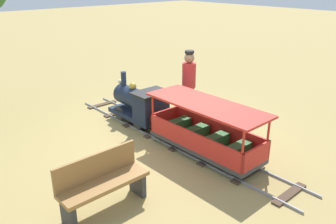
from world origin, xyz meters
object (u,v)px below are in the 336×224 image
Objects in this scene: passenger_car at (205,134)px; conductor_person at (189,81)px; locomotive at (140,104)px; park_bench at (103,183)px.

conductor_person reaches higher than passenger_car.
passenger_car is at bearing -90.00° from locomotive.
locomotive reaches higher than park_bench.
locomotive is at bearing 90.00° from passenger_car.
conductor_person is (0.92, 1.35, 0.53)m from passenger_car.
conductor_person is at bearing -31.97° from locomotive.
conductor_person reaches higher than park_bench.
conductor_person is at bearing 55.61° from passenger_car.
conductor_person reaches higher than locomotive.
passenger_car reaches higher than park_bench.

